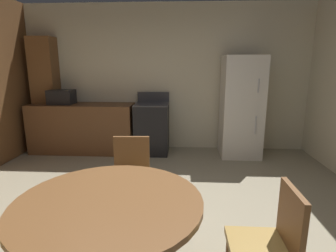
% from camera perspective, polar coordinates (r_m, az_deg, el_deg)
% --- Properties ---
extents(ground_plane, '(14.00, 14.00, 0.00)m').
position_cam_1_polar(ground_plane, '(2.77, -4.33, -22.91)').
color(ground_plane, gray).
extents(wall_back, '(5.58, 0.12, 2.70)m').
position_cam_1_polar(wall_back, '(5.24, -0.29, 10.01)').
color(wall_back, beige).
rests_on(wall_back, ground).
extents(kitchen_counter, '(1.89, 0.60, 0.90)m').
position_cam_1_polar(kitchen_counter, '(5.30, -17.43, -0.40)').
color(kitchen_counter, brown).
rests_on(kitchen_counter, ground).
extents(pantry_column, '(0.44, 0.36, 2.10)m').
position_cam_1_polar(pantry_column, '(5.66, -24.16, 6.06)').
color(pantry_column, brown).
rests_on(pantry_column, ground).
extents(oven_range, '(0.60, 0.60, 1.10)m').
position_cam_1_polar(oven_range, '(4.99, -3.36, -0.41)').
color(oven_range, black).
rests_on(oven_range, ground).
extents(refrigerator, '(0.68, 0.68, 1.76)m').
position_cam_1_polar(refrigerator, '(4.94, 15.15, 3.89)').
color(refrigerator, silver).
rests_on(refrigerator, ground).
extents(microwave, '(0.44, 0.32, 0.26)m').
position_cam_1_polar(microwave, '(5.34, -21.49, 5.73)').
color(microwave, black).
rests_on(microwave, kitchen_counter).
extents(dining_table, '(1.23, 1.23, 0.76)m').
position_cam_1_polar(dining_table, '(1.93, -12.16, -19.04)').
color(dining_table, brown).
rests_on(dining_table, ground).
extents(chair_east, '(0.40, 0.40, 0.87)m').
position_cam_1_polar(chair_east, '(2.01, 20.81, -21.78)').
color(chair_east, brown).
rests_on(chair_east, ground).
extents(chair_north, '(0.42, 0.42, 0.87)m').
position_cam_1_polar(chair_north, '(2.90, -7.83, -9.84)').
color(chair_north, brown).
rests_on(chair_north, ground).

